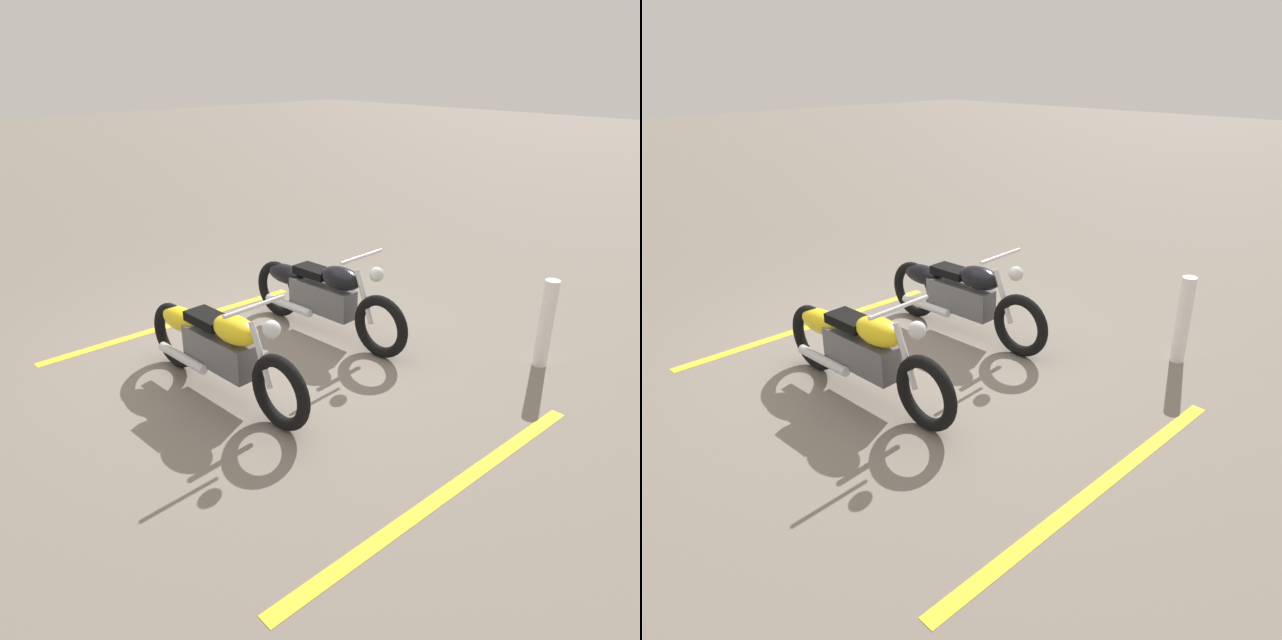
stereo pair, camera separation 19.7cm
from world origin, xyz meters
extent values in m
plane|color=slate|center=(0.00, 0.00, 0.00)|extent=(60.00, 60.00, 0.00)
torus|color=black|center=(1.33, -0.76, 0.34)|extent=(0.67, 0.14, 0.67)
torus|color=black|center=(-0.23, -0.82, 0.34)|extent=(0.67, 0.14, 0.67)
cube|color=#59595E|center=(0.50, -0.79, 0.42)|extent=(0.85, 0.25, 0.32)
ellipsoid|color=yellow|center=(0.77, -0.78, 0.72)|extent=(0.53, 0.30, 0.24)
ellipsoid|color=yellow|center=(-0.07, -0.81, 0.56)|extent=(0.57, 0.26, 0.22)
cube|color=black|center=(0.37, -0.80, 0.70)|extent=(0.45, 0.26, 0.09)
cylinder|color=silver|center=(1.10, -0.77, 0.60)|extent=(0.27, 0.07, 0.56)
cylinder|color=silver|center=(1.05, -0.77, 1.02)|extent=(0.06, 0.62, 0.04)
sphere|color=silver|center=(1.25, -0.76, 0.88)|extent=(0.15, 0.15, 0.15)
cylinder|color=silver|center=(0.10, -0.95, 0.26)|extent=(0.70, 0.12, 0.09)
torus|color=black|center=(1.02, 0.83, 0.34)|extent=(0.67, 0.14, 0.67)
torus|color=black|center=(-0.54, 0.75, 0.34)|extent=(0.67, 0.14, 0.67)
cube|color=#59595E|center=(0.19, 0.79, 0.42)|extent=(0.85, 0.26, 0.32)
ellipsoid|color=black|center=(0.46, 0.80, 0.72)|extent=(0.53, 0.30, 0.24)
ellipsoid|color=black|center=(-0.38, 0.76, 0.56)|extent=(0.57, 0.27, 0.22)
cube|color=black|center=(0.06, 0.78, 0.70)|extent=(0.45, 0.26, 0.09)
cylinder|color=silver|center=(0.79, 0.81, 0.60)|extent=(0.27, 0.07, 0.56)
cylinder|color=silver|center=(0.74, 0.81, 1.02)|extent=(0.07, 0.62, 0.04)
sphere|color=silver|center=(0.94, 0.82, 0.88)|extent=(0.15, 0.15, 0.15)
cylinder|color=silver|center=(-0.20, 0.63, 0.26)|extent=(0.70, 0.12, 0.09)
cylinder|color=white|center=(2.25, 1.86, 0.45)|extent=(0.14, 0.14, 0.91)
cube|color=yellow|center=(-1.16, -0.28, 0.00)|extent=(0.21, 3.20, 0.01)
cube|color=yellow|center=(2.77, -0.44, 0.00)|extent=(0.21, 3.20, 0.01)
camera|label=1|loc=(4.63, -3.39, 2.84)|focal=33.35mm
camera|label=2|loc=(4.49, -3.54, 2.84)|focal=33.35mm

